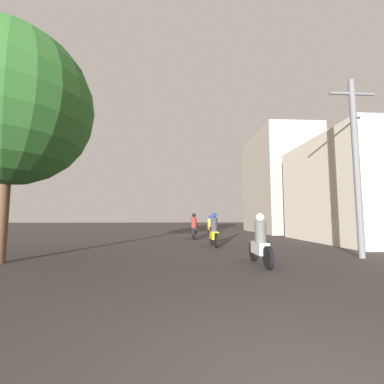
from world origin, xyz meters
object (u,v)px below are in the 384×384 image
motorcycle_silver (260,244)px  utility_pole_near (356,162)px  street_tree (9,106)px  building_right_near (361,190)px  motorcycle_black (194,228)px  building_right_far (279,183)px  motorcycle_yellow (214,233)px  motorcycle_orange (210,226)px

motorcycle_silver → utility_pole_near: (3.69, 0.93, 2.62)m
utility_pole_near → street_tree: bearing=-178.7°
building_right_near → motorcycle_black: bearing=164.4°
building_right_near → building_right_far: bearing=95.9°
motorcycle_yellow → building_right_far: building_right_far is taller
motorcycle_silver → motorcycle_yellow: bearing=104.2°
motorcycle_black → utility_pole_near: bearing=-58.2°
building_right_far → street_tree: 20.09m
motorcycle_yellow → building_right_far: 13.05m
motorcycle_silver → motorcycle_orange: (0.35, 13.63, 0.01)m
building_right_near → street_tree: street_tree is taller
utility_pole_near → building_right_near: bearing=52.3°
motorcycle_yellow → motorcycle_orange: bearing=84.3°
building_right_near → street_tree: 16.21m
building_right_near → street_tree: (-15.17, -5.36, 1.96)m
building_right_near → building_right_far: 8.96m
motorcycle_yellow → building_right_far: (7.36, 10.12, 3.71)m
building_right_near → utility_pole_near: size_ratio=1.21×
motorcycle_black → utility_pole_near: size_ratio=0.31×
building_right_far → street_tree: building_right_far is taller
motorcycle_orange → utility_pole_near: bearing=-79.1°
motorcycle_black → building_right_far: building_right_far is taller
motorcycle_yellow → building_right_near: bearing=9.7°
street_tree → motorcycle_silver: bearing=-5.2°
building_right_far → utility_pole_near: size_ratio=1.42×
motorcycle_yellow → building_right_near: (8.26, 1.34, 2.17)m
utility_pole_near → street_tree: street_tree is taller
building_right_far → street_tree: bearing=-135.3°
motorcycle_black → motorcycle_orange: bearing=70.7°
motorcycle_orange → motorcycle_yellow: bearing=-100.0°
utility_pole_near → motorcycle_orange: bearing=104.7°
motorcycle_black → motorcycle_silver: bearing=-82.8°
motorcycle_silver → utility_pole_near: bearing=21.0°
street_tree → motorcycle_yellow: bearing=30.2°
motorcycle_yellow → motorcycle_orange: 8.97m
motorcycle_yellow → motorcycle_black: 3.90m
motorcycle_yellow → building_right_near: building_right_near is taller
motorcycle_black → building_right_near: size_ratio=0.26×
motorcycle_silver → motorcycle_orange: same height
motorcycle_black → street_tree: street_tree is taller
motorcycle_yellow → utility_pole_near: 6.29m
motorcycle_silver → motorcycle_orange: bearing=95.3°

